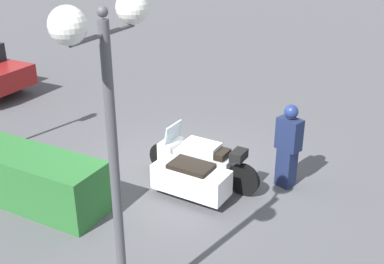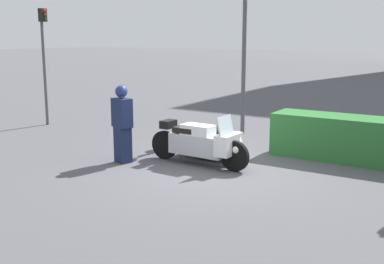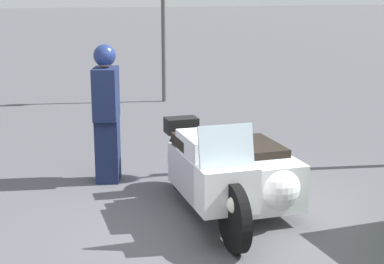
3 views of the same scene
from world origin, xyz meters
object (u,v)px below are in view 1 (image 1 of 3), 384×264
(officer_rider, at_px, (288,144))
(hedge_bush_curbside, at_px, (6,170))
(twin_lamp_post, at_px, (108,82))
(police_motorcycle, at_px, (192,168))

(officer_rider, bearing_deg, hedge_bush_curbside, 140.63)
(officer_rider, height_order, twin_lamp_post, twin_lamp_post)
(hedge_bush_curbside, bearing_deg, twin_lamp_post, 158.05)
(hedge_bush_curbside, height_order, twin_lamp_post, twin_lamp_post)
(officer_rider, distance_m, twin_lamp_post, 5.13)
(police_motorcycle, relative_size, officer_rider, 1.45)
(police_motorcycle, height_order, twin_lamp_post, twin_lamp_post)
(hedge_bush_curbside, relative_size, twin_lamp_post, 1.02)
(police_motorcycle, distance_m, twin_lamp_post, 4.53)
(police_motorcycle, xyz_separation_m, officer_rider, (-1.59, -1.04, 0.45))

